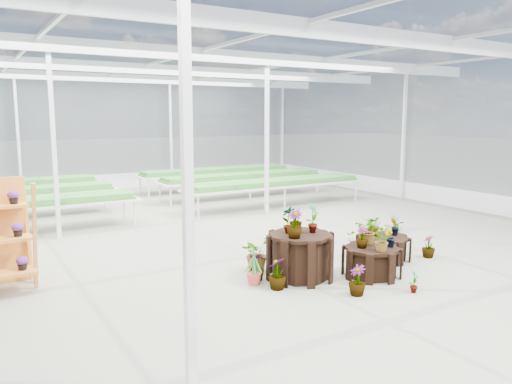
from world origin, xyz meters
TOP-DOWN VIEW (x-y plane):
  - ground_plane at (0.00, 0.00)m, footprint 24.00×24.00m
  - greenhouse_shell at (0.00, 0.00)m, footprint 18.00×24.00m
  - steel_frame at (0.00, 0.00)m, footprint 18.00×24.00m
  - nursery_benches at (0.00, 7.20)m, footprint 16.00×7.00m
  - plinth_tall at (0.26, -1.50)m, footprint 1.54×1.54m
  - plinth_mid at (1.46, -2.10)m, footprint 1.10×1.10m
  - plinth_low at (2.46, -1.40)m, footprint 1.20×1.20m
  - nursery_plants at (1.26, -1.25)m, footprint 4.86×3.00m

SIDE VIEW (x-z plane):
  - ground_plane at x=0.00m, z-range 0.00..0.00m
  - plinth_low at x=2.46m, z-range 0.00..0.49m
  - plinth_mid at x=1.46m, z-range 0.00..0.56m
  - plinth_tall at x=0.26m, z-range 0.00..0.84m
  - nursery_benches at x=0.00m, z-range 0.00..0.84m
  - nursery_plants at x=1.26m, z-range -0.20..1.20m
  - greenhouse_shell at x=0.00m, z-range 0.00..4.50m
  - steel_frame at x=0.00m, z-range 0.00..4.50m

